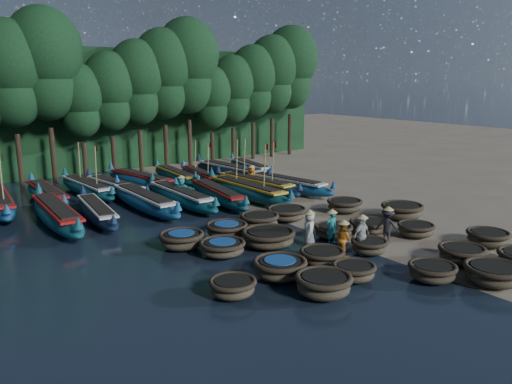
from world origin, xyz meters
TOP-DOWN VIEW (x-y plane):
  - ground at (0.00, 0.00)m, footprint 120.00×120.00m
  - foliage_wall at (0.00, 23.50)m, footprint 40.00×3.00m
  - coracle_3 at (0.94, -9.39)m, footprint 2.32×2.32m
  - coracle_5 at (-4.92, -6.29)m, footprint 2.19×2.19m
  - coracle_6 at (-2.97, -5.97)m, footprint 1.89×1.89m
  - coracle_7 at (-0.60, -7.81)m, footprint 2.05×2.05m
  - coracle_8 at (1.98, -7.48)m, footprint 2.38×2.38m
  - coracle_9 at (5.03, -6.96)m, footprint 1.96×1.96m
  - coracle_10 at (-7.52, -4.37)m, footprint 1.74×1.74m
  - coracle_11 at (-5.11, -4.10)m, footprint 2.56×2.56m
  - coracle_12 at (-2.77, -4.04)m, footprint 1.99×1.99m
  - coracle_13 at (-0.18, -4.35)m, footprint 1.97×1.97m
  - coracle_14 at (3.58, -4.08)m, footprint 2.13×2.13m
  - coracle_15 at (-5.50, -0.65)m, footprint 2.15×2.15m
  - coracle_16 at (-3.14, -0.92)m, footprint 2.79×2.79m
  - coracle_17 at (0.19, -1.79)m, footprint 2.11×2.11m
  - coracle_18 at (2.17, -2.31)m, footprint 2.39×2.39m
  - coracle_19 at (5.66, -1.70)m, footprint 2.44×2.44m
  - coracle_20 at (-6.47, 1.27)m, footprint 2.28×2.28m
  - coracle_21 at (-3.91, 1.40)m, footprint 2.16×2.16m
  - coracle_22 at (-1.78, 1.54)m, footprint 2.42×2.42m
  - coracle_23 at (0.38, 1.91)m, footprint 2.57×2.57m
  - coracle_24 at (4.13, 1.16)m, footprint 2.10×2.10m
  - long_boat_1 at (-9.94, 8.45)m, footprint 2.06×9.11m
  - long_boat_2 at (-7.91, 8.13)m, footprint 2.26×7.59m
  - long_boat_3 at (-4.93, 8.54)m, footprint 1.59×8.77m
  - long_boat_4 at (-2.69, 8.22)m, footprint 1.63×8.53m
  - long_boat_5 at (-0.50, 7.46)m, footprint 2.62×7.99m
  - long_boat_6 at (1.45, 7.04)m, footprint 1.66×8.80m
  - long_boat_7 at (3.05, 8.30)m, footprint 2.33×8.36m
  - long_boat_8 at (4.84, 7.22)m, footprint 2.62×8.25m
  - long_boat_9 at (-11.77, 13.28)m, footprint 2.20×8.39m
  - long_boat_10 at (-9.03, 13.77)m, footprint 1.59×8.29m
  - long_boat_11 at (-6.37, 14.31)m, footprint 1.93×8.11m
  - long_boat_12 at (-4.80, 13.20)m, footprint 2.39×8.02m
  - long_boat_13 at (-2.50, 14.33)m, footprint 2.79×8.29m
  - long_boat_14 at (0.31, 14.46)m, footprint 1.95×7.77m
  - long_boat_15 at (1.82, 13.50)m, footprint 2.25×7.20m
  - long_boat_16 at (4.34, 13.12)m, footprint 2.29×8.95m
  - long_boat_17 at (6.97, 14.19)m, footprint 2.44×7.27m
  - fisherman_0 at (-1.56, -1.95)m, footprint 0.88×0.95m
  - fisherman_1 at (-0.54, -2.36)m, footprint 0.64×0.52m
  - fisherman_2 at (-1.28, -3.79)m, footprint 0.63×0.78m
  - fisherman_3 at (1.64, -3.86)m, footprint 1.02×1.26m
  - fisherman_4 at (-0.46, -4.13)m, footprint 1.04×0.52m
  - fisherman_5 at (-2.40, 8.64)m, footprint 1.63×1.22m
  - fisherman_6 at (3.60, 9.47)m, footprint 0.59×0.83m
  - tree_3 at (-9.10, 20.00)m, footprint 4.92×4.92m
  - tree_4 at (-6.80, 20.00)m, footprint 5.34×5.34m
  - tree_5 at (-4.50, 20.00)m, footprint 3.68×3.68m
  - tree_6 at (-2.20, 20.00)m, footprint 4.09×4.09m
  - tree_7 at (0.10, 20.00)m, footprint 4.51×4.51m
  - tree_8 at (2.40, 20.00)m, footprint 4.92×4.92m
  - tree_9 at (4.70, 20.00)m, footprint 5.34×5.34m
  - tree_10 at (7.00, 20.00)m, footprint 3.68×3.68m
  - tree_11 at (9.30, 20.00)m, footprint 4.09×4.09m
  - tree_12 at (11.60, 20.00)m, footprint 4.51×4.51m
  - tree_13 at (13.90, 20.00)m, footprint 4.92×4.92m
  - tree_14 at (16.20, 20.00)m, footprint 5.34×5.34m

SIDE VIEW (x-z plane):
  - ground at x=0.00m, z-range 0.00..0.00m
  - coracle_17 at x=0.19m, z-range 0.05..0.70m
  - coracle_18 at x=2.17m, z-range 0.05..0.71m
  - coracle_14 at x=3.58m, z-range 0.05..0.71m
  - coracle_13 at x=-0.18m, z-range 0.05..0.72m
  - coracle_12 at x=-2.77m, z-range 0.05..0.72m
  - coracle_6 at x=-2.97m, z-range 0.05..0.72m
  - coracle_10 at x=-7.52m, z-range 0.05..0.72m
  - coracle_15 at x=-5.50m, z-range 0.05..0.74m
  - coracle_7 at x=-0.60m, z-range 0.05..0.74m
  - coracle_23 at x=0.38m, z-range 0.05..0.77m
  - coracle_21 at x=-3.91m, z-range 0.06..0.78m
  - coracle_9 at x=5.03m, z-range 0.05..0.78m
  - coracle_24 at x=4.13m, z-range 0.05..0.81m
  - coracle_8 at x=1.98m, z-range 0.06..0.82m
  - coracle_3 at x=0.94m, z-range 0.06..0.84m
  - coracle_20 at x=-6.47m, z-range 0.06..0.84m
  - coracle_11 at x=-5.11m, z-range 0.06..0.85m
  - coracle_16 at x=-3.14m, z-range 0.06..0.86m
  - coracle_22 at x=-1.78m, z-range 0.06..0.87m
  - coracle_5 at x=-4.92m, z-range 0.06..0.88m
  - coracle_19 at x=5.66m, z-range 0.06..0.91m
  - long_boat_15 at x=1.82m, z-range -1.05..2.03m
  - long_boat_17 at x=6.97m, z-range -0.15..1.14m
  - long_boat_2 at x=-7.91m, z-range -0.16..1.18m
  - long_boat_14 at x=0.31m, z-range -0.16..1.21m
  - long_boat_12 at x=-4.80m, z-range -0.17..1.25m
  - long_boat_5 at x=-0.50m, z-range -0.17..1.25m
  - long_boat_11 at x=-6.37m, z-range -1.18..2.27m
  - long_boat_10 at x=-9.03m, z-range -0.17..1.29m
  - long_boat_8 at x=4.84m, z-range -0.17..1.29m
  - long_boat_13 at x=-2.50m, z-range -0.18..1.30m
  - long_boat_7 at x=3.05m, z-range -1.22..2.35m
  - long_boat_9 at x=-11.77m, z-range -1.22..2.35m
  - long_boat_4 at x=-2.69m, z-range -0.18..1.32m
  - long_boat_3 at x=-4.93m, z-range -0.18..1.36m
  - long_boat_6 at x=1.45m, z-range -1.28..2.46m
  - long_boat_16 at x=4.34m, z-range -0.19..1.39m
  - long_boat_1 at x=-9.94m, z-range -0.19..1.41m
  - fisherman_2 at x=-1.28m, z-range -0.04..1.70m
  - fisherman_6 at x=3.60m, z-range -0.04..1.77m
  - fisherman_0 at x=-1.56m, z-range -0.04..1.79m
  - fisherman_3 at x=1.64m, z-range -0.06..1.84m
  - fisherman_5 at x=-2.40m, z-range -0.07..1.85m
  - fisherman_1 at x=-0.54m, z-range 0.01..1.81m
  - fisherman_4 at x=-0.46m, z-range -0.04..1.89m
  - foliage_wall at x=0.00m, z-range 0.00..10.00m
  - tree_5 at x=-4.50m, z-range 1.63..10.31m
  - tree_10 at x=7.00m, z-range 1.63..10.31m
  - tree_6 at x=-2.20m, z-range 1.82..11.47m
  - tree_11 at x=9.30m, z-range 1.82..11.47m
  - tree_7 at x=0.10m, z-range 2.01..12.64m
  - tree_12 at x=11.60m, z-range 2.01..12.64m
  - tree_3 at x=-9.10m, z-range 2.19..13.80m
  - tree_8 at x=2.40m, z-range 2.19..13.80m
  - tree_13 at x=13.90m, z-range 2.19..13.80m
  - tree_4 at x=-6.80m, z-range 2.38..14.96m
  - tree_9 at x=4.70m, z-range 2.38..14.96m
  - tree_14 at x=16.20m, z-range 2.38..14.96m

